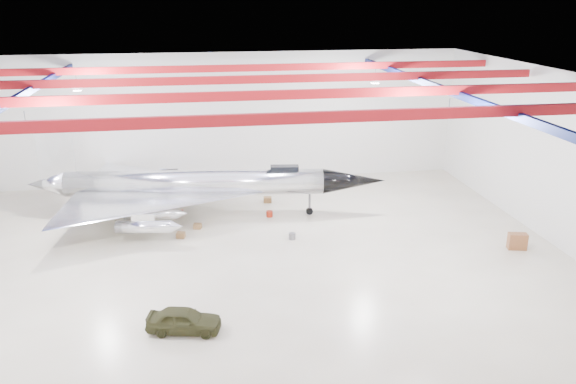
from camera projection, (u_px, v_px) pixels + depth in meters
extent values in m
plane|color=#B9AC93|center=(244.00, 253.00, 35.36)|extent=(40.00, 40.00, 0.00)
plane|color=silver|center=(227.00, 119.00, 47.52)|extent=(40.00, 0.00, 40.00)
plane|color=silver|center=(547.00, 155.00, 36.60)|extent=(0.00, 30.00, 30.00)
plane|color=#0A0F38|center=(239.00, 76.00, 31.73)|extent=(40.00, 40.00, 0.00)
cube|color=maroon|center=(256.00, 119.00, 23.54)|extent=(39.50, 0.25, 0.50)
cube|color=maroon|center=(244.00, 96.00, 29.13)|extent=(39.50, 0.25, 0.50)
cube|color=maroon|center=(235.00, 80.00, 34.72)|extent=(39.50, 0.25, 0.50)
cube|color=maroon|center=(229.00, 68.00, 40.31)|extent=(39.50, 0.25, 0.50)
cube|color=#0D1953|center=(17.00, 98.00, 30.20)|extent=(0.25, 29.50, 0.40)
cube|color=#0D1953|center=(438.00, 87.00, 33.86)|extent=(0.25, 29.50, 0.40)
cube|color=silver|center=(27.00, 129.00, 25.04)|extent=(0.55, 0.55, 0.25)
cube|color=silver|center=(448.00, 114.00, 28.10)|extent=(0.55, 0.55, 0.25)
cube|color=silver|center=(77.00, 88.00, 36.22)|extent=(0.55, 0.55, 0.25)
cube|color=silver|center=(375.00, 81.00, 39.28)|extent=(0.55, 0.55, 0.25)
cylinder|color=silver|center=(195.00, 183.00, 40.45)|extent=(18.51, 4.16, 1.84)
cone|color=black|center=(354.00, 181.00, 40.84)|extent=(4.80, 2.41, 1.84)
cone|color=silver|center=(47.00, 184.00, 40.10)|extent=(2.97, 2.18, 1.84)
cube|color=silver|center=(55.00, 152.00, 39.34)|extent=(2.57, 0.44, 4.15)
cube|color=black|center=(285.00, 169.00, 40.35)|extent=(2.10, 0.99, 0.46)
cylinder|color=silver|center=(144.00, 227.00, 36.00)|extent=(3.58, 1.26, 0.83)
cylinder|color=silver|center=(151.00, 214.00, 38.18)|extent=(3.58, 1.26, 0.83)
cylinder|color=silver|center=(165.00, 188.00, 43.39)|extent=(3.58, 1.26, 0.83)
cylinder|color=silver|center=(170.00, 179.00, 45.57)|extent=(3.58, 1.26, 0.83)
cylinder|color=#59595B|center=(310.00, 204.00, 41.31)|extent=(0.17, 0.17, 1.66)
cylinder|color=black|center=(309.00, 211.00, 41.50)|extent=(0.54, 0.27, 0.52)
cylinder|color=#59595B|center=(139.00, 218.00, 38.73)|extent=(0.17, 0.17, 1.66)
cylinder|color=black|center=(140.00, 225.00, 38.92)|extent=(0.54, 0.27, 0.52)
cylinder|color=#59595B|center=(152.00, 195.00, 43.08)|extent=(0.17, 0.17, 1.66)
cylinder|color=black|center=(153.00, 202.00, 43.27)|extent=(0.54, 0.27, 0.52)
imported|color=#323319|center=(184.00, 320.00, 26.90)|extent=(3.79, 2.15, 1.21)
cube|color=brown|center=(517.00, 241.00, 35.73)|extent=(1.25, 0.82, 1.06)
cube|color=olive|center=(181.00, 235.00, 37.51)|extent=(0.65, 0.57, 0.38)
cube|color=#A22310|center=(181.00, 212.00, 41.61)|extent=(0.42, 0.34, 0.29)
cylinder|color=#59595B|center=(292.00, 236.00, 37.30)|extent=(0.60, 0.60, 0.41)
cube|color=olive|center=(268.00, 200.00, 43.95)|extent=(0.68, 0.57, 0.43)
cube|color=#59595B|center=(127.00, 228.00, 38.83)|extent=(0.44, 0.36, 0.29)
cylinder|color=#A22310|center=(270.00, 214.00, 41.10)|extent=(0.52, 0.52, 0.43)
cube|color=olive|center=(197.00, 226.00, 38.99)|extent=(0.62, 0.55, 0.37)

